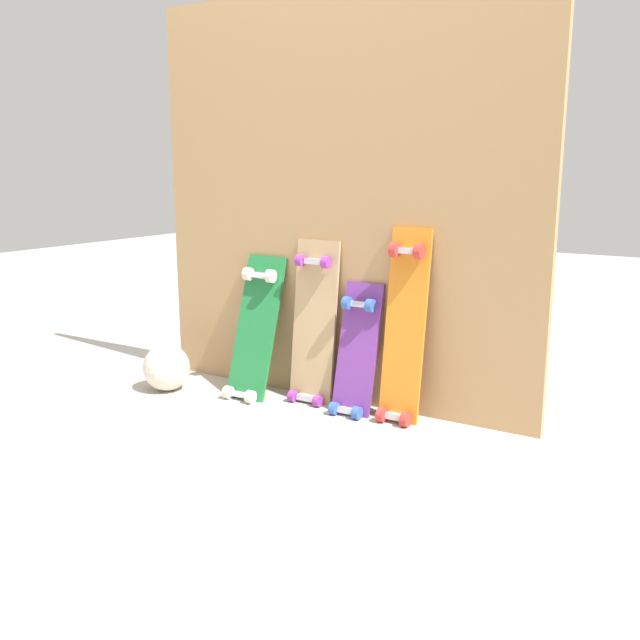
{
  "coord_description": "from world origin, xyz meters",
  "views": [
    {
      "loc": [
        1.46,
        -2.46,
        0.98
      ],
      "look_at": [
        0.0,
        -0.07,
        0.37
      ],
      "focal_mm": 39.42,
      "sensor_mm": 36.0,
      "label": 1
    }
  ],
  "objects_px": {
    "skateboard_natural": "(314,330)",
    "skateboard_green": "(254,335)",
    "rubber_ball": "(166,368)",
    "skateboard_orange": "(404,334)",
    "skateboard_purple": "(356,358)"
  },
  "relations": [
    {
      "from": "skateboard_natural",
      "to": "skateboard_orange",
      "type": "relative_size",
      "value": 0.92
    },
    {
      "from": "skateboard_purple",
      "to": "rubber_ball",
      "type": "xyz_separation_m",
      "value": [
        -0.86,
        -0.2,
        -0.12
      ]
    },
    {
      "from": "skateboard_natural",
      "to": "rubber_ball",
      "type": "distance_m",
      "value": 0.71
    },
    {
      "from": "skateboard_green",
      "to": "skateboard_orange",
      "type": "height_order",
      "value": "skateboard_orange"
    },
    {
      "from": "skateboard_green",
      "to": "skateboard_purple",
      "type": "relative_size",
      "value": 1.13
    },
    {
      "from": "skateboard_green",
      "to": "rubber_ball",
      "type": "height_order",
      "value": "skateboard_green"
    },
    {
      "from": "skateboard_natural",
      "to": "rubber_ball",
      "type": "bearing_deg",
      "value": -160.1
    },
    {
      "from": "skateboard_green",
      "to": "skateboard_natural",
      "type": "relative_size",
      "value": 0.89
    },
    {
      "from": "rubber_ball",
      "to": "skateboard_orange",
      "type": "bearing_deg",
      "value": 11.55
    },
    {
      "from": "skateboard_natural",
      "to": "skateboard_green",
      "type": "bearing_deg",
      "value": -165.69
    },
    {
      "from": "skateboard_natural",
      "to": "rubber_ball",
      "type": "xyz_separation_m",
      "value": [
        -0.64,
        -0.23,
        -0.2
      ]
    },
    {
      "from": "skateboard_natural",
      "to": "skateboard_purple",
      "type": "bearing_deg",
      "value": -8.21
    },
    {
      "from": "skateboard_natural",
      "to": "skateboard_orange",
      "type": "height_order",
      "value": "skateboard_orange"
    },
    {
      "from": "skateboard_natural",
      "to": "skateboard_purple",
      "type": "height_order",
      "value": "skateboard_natural"
    },
    {
      "from": "skateboard_purple",
      "to": "rubber_ball",
      "type": "bearing_deg",
      "value": -167.02
    }
  ]
}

